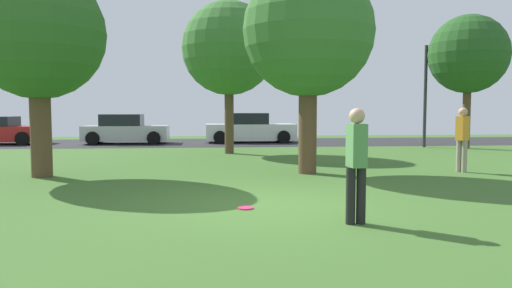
# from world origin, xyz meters

# --- Properties ---
(ground_plane) EXTENTS (44.00, 44.00, 0.00)m
(ground_plane) POSITION_xyz_m (0.00, 0.00, 0.00)
(ground_plane) COLOR #3D6628
(road_strip) EXTENTS (44.00, 6.40, 0.01)m
(road_strip) POSITION_xyz_m (0.00, 16.00, 0.00)
(road_strip) COLOR #28282B
(road_strip) RESTS_ON ground_plane
(maple_tree_near) EXTENTS (3.34, 3.34, 5.72)m
(maple_tree_near) POSITION_xyz_m (10.03, 11.45, 4.02)
(maple_tree_near) COLOR brown
(maple_tree_near) RESTS_ON ground_plane
(maple_tree_far) EXTENTS (3.54, 3.54, 5.76)m
(maple_tree_far) POSITION_xyz_m (-0.28, 9.93, 3.97)
(maple_tree_far) COLOR brown
(maple_tree_far) RESTS_ON ground_plane
(oak_tree_left) EXTENTS (3.26, 3.26, 5.19)m
(oak_tree_left) POSITION_xyz_m (-5.19, 4.01, 3.52)
(oak_tree_left) COLOR brown
(oak_tree_left) RESTS_ON ground_plane
(oak_tree_center) EXTENTS (3.41, 3.41, 5.42)m
(oak_tree_center) POSITION_xyz_m (1.55, 4.04, 3.68)
(oak_tree_center) COLOR brown
(oak_tree_center) RESTS_ON ground_plane
(person_catcher) EXTENTS (0.39, 0.35, 1.73)m
(person_catcher) POSITION_xyz_m (5.73, 3.89, 0.96)
(person_catcher) COLOR gray
(person_catcher) RESTS_ON ground_plane
(person_walking) EXTENTS (0.30, 0.33, 1.70)m
(person_walking) POSITION_xyz_m (1.14, -1.55, 0.94)
(person_walking) COLOR black
(person_walking) RESTS_ON ground_plane
(frisbee_disc) EXTENTS (0.27, 0.27, 0.03)m
(frisbee_disc) POSITION_xyz_m (-0.40, -0.33, 0.01)
(frisbee_disc) COLOR #EA2D6B
(frisbee_disc) RESTS_ON ground_plane
(parked_car_silver) EXTENTS (4.04, 1.92, 1.44)m
(parked_car_silver) POSITION_xyz_m (-5.15, 15.63, 0.66)
(parked_car_silver) COLOR #B7B7BC
(parked_car_silver) RESTS_ON ground_plane
(parked_car_white) EXTENTS (4.49, 2.01, 1.49)m
(parked_car_white) POSITION_xyz_m (0.99, 15.98, 0.68)
(parked_car_white) COLOR white
(parked_car_white) RESTS_ON ground_plane
(street_lamp_post) EXTENTS (0.14, 0.14, 4.50)m
(street_lamp_post) POSITION_xyz_m (8.50, 12.20, 2.25)
(street_lamp_post) COLOR #2D2D33
(street_lamp_post) RESTS_ON ground_plane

